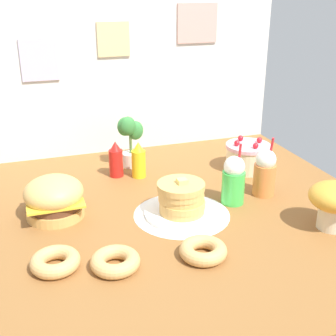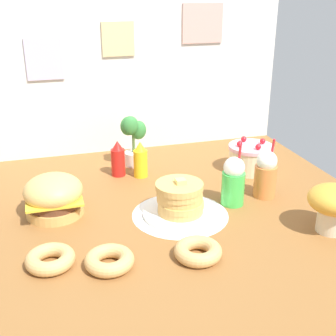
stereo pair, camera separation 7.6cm
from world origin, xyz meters
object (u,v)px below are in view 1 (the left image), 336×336
at_px(donut_chocolate, 115,261).
at_px(potted_plant, 130,139).
at_px(mushroom_stool, 334,201).
at_px(cream_soda_cup, 234,180).
at_px(donut_vanilla, 203,250).
at_px(pancake_stack, 182,201).
at_px(layer_cake, 247,157).
at_px(orange_float_cup, 265,173).
at_px(mustard_bottle, 139,161).
at_px(burger, 54,198).
at_px(ketchup_bottle, 116,160).
at_px(donut_pink_glaze, 55,261).

bearing_deg(donut_chocolate, potted_plant, 72.56).
relative_size(donut_chocolate, mushroom_stool, 0.85).
height_order(cream_soda_cup, donut_vanilla, cream_soda_cup).
relative_size(pancake_stack, potted_plant, 1.11).
relative_size(pancake_stack, layer_cake, 1.36).
distance_m(pancake_stack, orange_float_cup, 0.48).
distance_m(mustard_bottle, donut_chocolate, 0.86).
bearing_deg(mushroom_stool, orange_float_cup, 105.65).
height_order(burger, ketchup_bottle, ketchup_bottle).
xyz_separation_m(orange_float_cup, donut_chocolate, (-0.85, -0.38, -0.09)).
bearing_deg(mushroom_stool, ketchup_bottle, 131.58).
bearing_deg(layer_cake, orange_float_cup, -103.68).
relative_size(donut_pink_glaze, mushroom_stool, 0.85).
height_order(donut_vanilla, mushroom_stool, mushroom_stool).
relative_size(orange_float_cup, donut_pink_glaze, 1.61).
bearing_deg(pancake_stack, orange_float_cup, 8.83).
relative_size(donut_pink_glaze, donut_vanilla, 1.00).
height_order(pancake_stack, ketchup_bottle, ketchup_bottle).
height_order(pancake_stack, donut_vanilla, pancake_stack).
bearing_deg(donut_vanilla, orange_float_cup, 39.66).
distance_m(donut_chocolate, mushroom_stool, 0.96).
bearing_deg(donut_pink_glaze, ketchup_bottle, 62.50).
relative_size(burger, pancake_stack, 0.78).
bearing_deg(donut_pink_glaze, burger, 84.40).
relative_size(orange_float_cup, potted_plant, 0.98).
relative_size(ketchup_bottle, orange_float_cup, 0.67).
xyz_separation_m(mustard_bottle, mushroom_stool, (0.64, -0.81, 0.04)).
relative_size(burger, potted_plant, 0.87).
bearing_deg(donut_pink_glaze, mushroom_stool, -3.85).
height_order(mustard_bottle, donut_vanilla, mustard_bottle).
distance_m(pancake_stack, donut_chocolate, 0.49).
height_order(layer_cake, mustard_bottle, mustard_bottle).
distance_m(ketchup_bottle, mustard_bottle, 0.13).
bearing_deg(potted_plant, layer_cake, -23.36).
height_order(layer_cake, potted_plant, potted_plant).
xyz_separation_m(pancake_stack, orange_float_cup, (0.47, 0.07, 0.05)).
height_order(orange_float_cup, mushroom_stool, orange_float_cup).
relative_size(pancake_stack, mustard_bottle, 1.70).
relative_size(ketchup_bottle, mustard_bottle, 1.00).
relative_size(cream_soda_cup, mushroom_stool, 1.36).
xyz_separation_m(ketchup_bottle, orange_float_cup, (0.65, -0.47, 0.03)).
bearing_deg(potted_plant, mushroom_stool, -56.41).
distance_m(pancake_stack, mushroom_stool, 0.66).
relative_size(donut_vanilla, potted_plant, 0.61).
relative_size(orange_float_cup, mushroom_stool, 1.36).
height_order(burger, potted_plant, potted_plant).
height_order(pancake_stack, mushroom_stool, mushroom_stool).
bearing_deg(ketchup_bottle, mushroom_stool, -48.42).
relative_size(mustard_bottle, cream_soda_cup, 0.67).
bearing_deg(orange_float_cup, layer_cake, 76.32).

